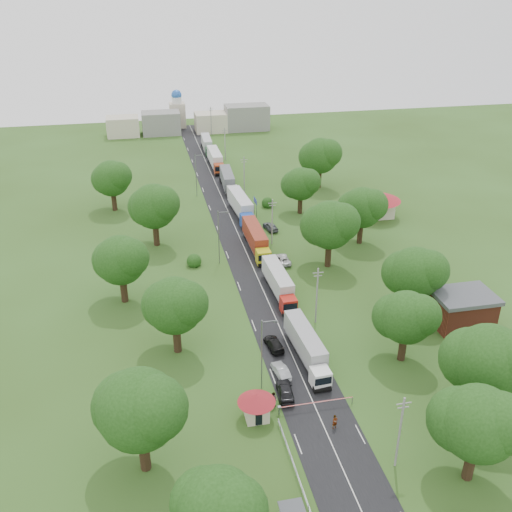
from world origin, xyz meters
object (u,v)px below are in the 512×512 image
object	(u,v)px
boom_barrier	(305,405)
truck_0	(307,346)
info_sign	(255,203)
guard_booth	(256,403)
pedestrian_near	(335,422)
car_lane_mid	(281,371)
car_lane_front	(285,391)

from	to	relation	value
boom_barrier	truck_0	world-z (taller)	truck_0
info_sign	truck_0	size ratio (longest dim) A/B	0.30
boom_barrier	info_sign	distance (m)	60.39
guard_booth	pedestrian_near	bearing A→B (deg)	-22.90
truck_0	pedestrian_near	size ratio (longest dim) A/B	7.65
guard_booth	truck_0	xyz separation A→B (m)	(8.85, 9.63, -0.13)
car_lane_mid	pedestrian_near	world-z (taller)	pedestrian_near
boom_barrier	guard_booth	bearing A→B (deg)	-179.99
info_sign	pedestrian_near	world-z (taller)	info_sign
guard_booth	truck_0	world-z (taller)	truck_0
info_sign	car_lane_front	size ratio (longest dim) A/B	0.88
info_sign	pedestrian_near	bearing A→B (deg)	-93.71
boom_barrier	guard_booth	size ratio (longest dim) A/B	2.10
car_lane_front	pedestrian_near	xyz separation A→B (m)	(4.08, -6.50, 0.12)
guard_booth	car_lane_mid	xyz separation A→B (m)	(4.69, 7.03, -1.49)
car_lane_front	car_lane_mid	world-z (taller)	car_lane_front
truck_0	car_lane_front	size ratio (longest dim) A/B	2.99
guard_booth	car_lane_front	xyz separation A→B (m)	(4.20, 3.00, -1.37)
guard_booth	info_sign	world-z (taller)	info_sign
info_sign	car_lane_front	world-z (taller)	info_sign
guard_booth	pedestrian_near	size ratio (longest dim) A/B	2.42
guard_booth	car_lane_mid	distance (m)	8.59
guard_booth	info_sign	size ratio (longest dim) A/B	1.07
guard_booth	car_lane_mid	bearing A→B (deg)	56.32
boom_barrier	car_lane_mid	distance (m)	7.13
guard_booth	car_lane_mid	size ratio (longest dim) A/B	1.08
boom_barrier	guard_booth	distance (m)	5.98
boom_barrier	info_sign	size ratio (longest dim) A/B	2.25
truck_0	info_sign	bearing A→B (deg)	85.97
car_lane_mid	pedestrian_near	bearing A→B (deg)	101.18
truck_0	car_lane_mid	size ratio (longest dim) A/B	3.42
truck_0	boom_barrier	bearing A→B (deg)	-107.35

